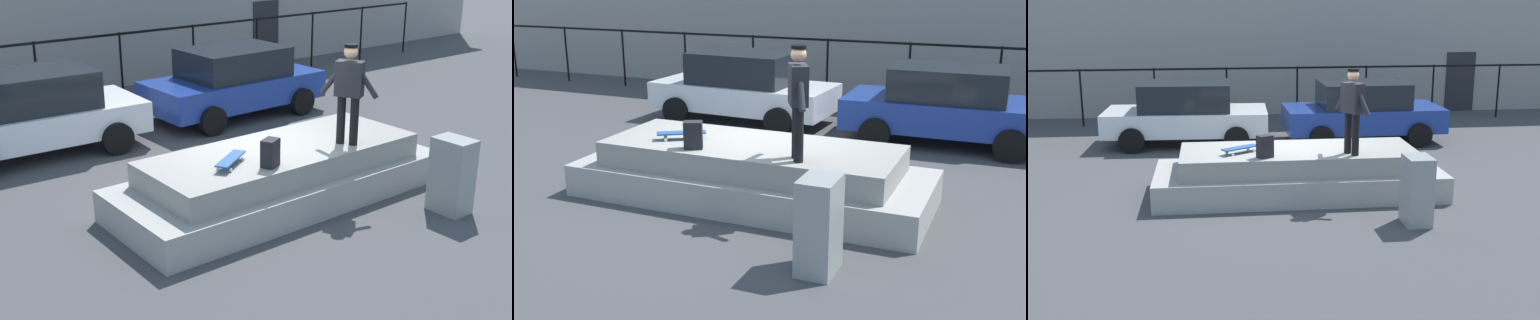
# 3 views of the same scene
# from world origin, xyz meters

# --- Properties ---
(ground_plane) EXTENTS (60.00, 60.00, 0.00)m
(ground_plane) POSITION_xyz_m (0.00, 0.00, 0.00)
(ground_plane) COLOR #424244
(concrete_ledge) EXTENTS (5.64, 2.14, 0.91)m
(concrete_ledge) POSITION_xyz_m (0.10, -0.50, 0.41)
(concrete_ledge) COLOR #9E9B93
(concrete_ledge) RESTS_ON ground_plane
(skateboarder) EXTENTS (0.54, 0.90, 1.63)m
(skateboarder) POSITION_xyz_m (1.06, -1.01, 1.85)
(skateboarder) COLOR black
(skateboarder) RESTS_ON concrete_ledge
(skateboard) EXTENTS (0.76, 0.59, 0.12)m
(skateboard) POSITION_xyz_m (-1.05, -0.68, 1.01)
(skateboard) COLOR #264C8C
(skateboard) RESTS_ON concrete_ledge
(backpack) EXTENTS (0.34, 0.30, 0.42)m
(backpack) POSITION_xyz_m (-0.61, -1.08, 1.12)
(backpack) COLOR black
(backpack) RESTS_ON concrete_ledge
(car_white_sedan_near) EXTENTS (4.32, 2.25, 1.65)m
(car_white_sedan_near) POSITION_xyz_m (-2.25, 4.25, 0.84)
(car_white_sedan_near) COLOR white
(car_white_sedan_near) RESTS_ON ground_plane
(car_blue_sedan_mid) EXTENTS (4.24, 2.18, 1.61)m
(car_blue_sedan_mid) POSITION_xyz_m (2.48, 4.08, 0.83)
(car_blue_sedan_mid) COLOR navy
(car_blue_sedan_mid) RESTS_ON ground_plane
(utility_box) EXTENTS (0.44, 0.60, 1.20)m
(utility_box) POSITION_xyz_m (1.89, -2.50, 0.60)
(utility_box) COLOR gray
(utility_box) RESTS_ON ground_plane
(fence_row) EXTENTS (24.06, 0.06, 1.73)m
(fence_row) POSITION_xyz_m (-0.00, 7.02, 1.23)
(fence_row) COLOR black
(fence_row) RESTS_ON ground_plane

